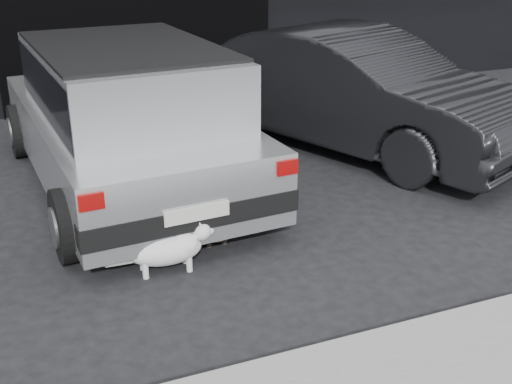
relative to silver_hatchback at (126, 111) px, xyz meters
name	(u,v)px	position (x,y,z in m)	size (l,w,h in m)	color
ground	(137,219)	(-0.13, -0.83, -0.81)	(80.00, 80.00, 0.00)	black
garage_opening	(139,17)	(0.87, 3.16, 0.49)	(4.00, 0.10, 2.60)	black
curb	(384,348)	(0.87, -3.43, -0.75)	(18.00, 0.25, 0.12)	gray
silver_hatchback	(126,111)	(0.00, 0.00, 0.00)	(2.22, 4.15, 1.49)	silver
second_car	(355,90)	(2.78, 0.27, -0.11)	(1.49, 4.27, 1.41)	black
cat_siamese	(211,226)	(0.38, -1.48, -0.68)	(0.31, 0.85, 0.29)	beige
cat_white	(170,247)	(-0.08, -1.86, -0.61)	(0.87, 0.33, 0.41)	white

